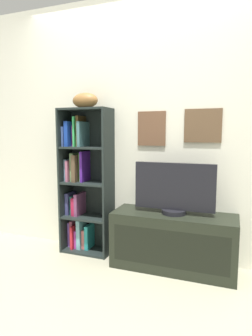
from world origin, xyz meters
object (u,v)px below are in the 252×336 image
at_px(bookshelf, 83,183).
at_px(television, 174,189).
at_px(football, 85,101).
at_px(tv_stand, 173,241).

height_order(bookshelf, television, bookshelf).
distance_m(football, television, 1.23).
bearing_deg(football, bookshelf, 152.05).
relative_size(bookshelf, television, 2.06).
bearing_deg(bookshelf, television, -5.60).
distance_m(bookshelf, television, 0.98).
relative_size(football, television, 0.37).
height_order(bookshelf, football, football).
relative_size(tv_stand, television, 1.55).
bearing_deg(television, tv_stand, -90.00).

